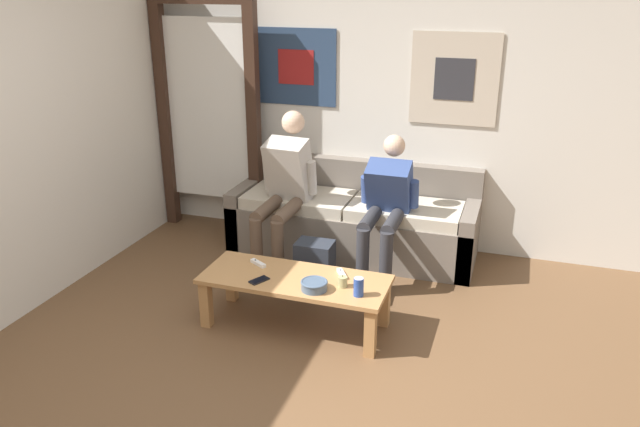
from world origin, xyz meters
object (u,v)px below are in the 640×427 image
object	(u,v)px
game_controller_near_right	(342,274)
cell_phone	(259,280)
ceramic_bowl	(314,285)
game_controller_near_left	(258,263)
pillar_candle	(343,282)
couch	(353,221)
person_seated_adult	(284,185)
person_seated_teen	(386,204)
backpack	(314,266)
coffee_table	(295,286)
drink_can_blue	(359,287)

from	to	relation	value
game_controller_near_right	cell_phone	bearing A→B (deg)	-153.16
ceramic_bowl	game_controller_near_left	distance (m)	0.55
pillar_candle	game_controller_near_right	size ratio (longest dim) A/B	0.60
couch	ceramic_bowl	xyz separation A→B (m)	(0.14, -1.46, 0.12)
cell_phone	pillar_candle	bearing A→B (deg)	10.05
person_seated_adult	game_controller_near_right	xyz separation A→B (m)	(0.75, -0.84, -0.29)
person_seated_adult	person_seated_teen	distance (m)	0.85
person_seated_adult	person_seated_teen	xyz separation A→B (m)	(0.85, -0.00, -0.07)
backpack	ceramic_bowl	world-z (taller)	ceramic_bowl
person_seated_adult	pillar_candle	xyz separation A→B (m)	(0.80, -1.00, -0.27)
backpack	ceramic_bowl	xyz separation A→B (m)	(0.25, -0.72, 0.23)
cell_phone	ceramic_bowl	bearing A→B (deg)	-0.21
person_seated_teen	cell_phone	bearing A→B (deg)	-118.83
game_controller_near_right	person_seated_adult	bearing A→B (deg)	131.41
ceramic_bowl	cell_phone	bearing A→B (deg)	179.79
couch	game_controller_near_left	distance (m)	1.28
person_seated_teen	game_controller_near_left	xyz separation A→B (m)	(-0.71, -0.87, -0.22)
person_seated_adult	cell_phone	xyz separation A→B (m)	(0.24, -1.10, -0.30)
person_seated_adult	pillar_candle	bearing A→B (deg)	-51.45
couch	game_controller_near_left	xyz separation A→B (m)	(-0.35, -1.23, 0.10)
coffee_table	ceramic_bowl	distance (m)	0.24
game_controller_near_right	cell_phone	size ratio (longest dim) A/B	0.93
coffee_table	person_seated_teen	world-z (taller)	person_seated_teen
ceramic_bowl	drink_can_blue	bearing A→B (deg)	2.95
pillar_candle	cell_phone	xyz separation A→B (m)	(-0.55, -0.10, -0.03)
person_seated_adult	cell_phone	distance (m)	1.16
person_seated_teen	game_controller_near_right	size ratio (longest dim) A/B	7.85
backpack	pillar_candle	bearing A→B (deg)	-56.66
game_controller_near_left	game_controller_near_right	distance (m)	0.61
game_controller_near_right	coffee_table	bearing A→B (deg)	-156.18
backpack	game_controller_near_right	xyz separation A→B (m)	(0.36, -0.47, 0.21)
person_seated_teen	pillar_candle	bearing A→B (deg)	-92.99
person_seated_adult	drink_can_blue	bearing A→B (deg)	-49.47
coffee_table	pillar_candle	distance (m)	0.36
person_seated_adult	person_seated_teen	bearing A→B (deg)	-0.02
drink_can_blue	cell_phone	distance (m)	0.68
couch	pillar_candle	xyz separation A→B (m)	(0.31, -1.36, 0.12)
coffee_table	person_seated_adult	distance (m)	1.14
couch	game_controller_near_right	world-z (taller)	couch
ceramic_bowl	pillar_candle	size ratio (longest dim) A/B	2.12
ceramic_bowl	game_controller_near_right	world-z (taller)	ceramic_bowl
drink_can_blue	game_controller_near_right	bearing A→B (deg)	127.25
person_seated_teen	backpack	bearing A→B (deg)	-140.76
ceramic_bowl	couch	bearing A→B (deg)	95.60
person_seated_adult	ceramic_bowl	xyz separation A→B (m)	(0.63, -1.10, -0.27)
person_seated_adult	coffee_table	bearing A→B (deg)	-65.03
couch	game_controller_near_left	size ratio (longest dim) A/B	14.87
ceramic_bowl	drink_can_blue	xyz separation A→B (m)	(0.29, 0.02, 0.03)
drink_can_blue	cell_phone	xyz separation A→B (m)	(-0.68, -0.01, -0.06)
ceramic_bowl	cell_phone	xyz separation A→B (m)	(-0.39, 0.00, -0.03)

